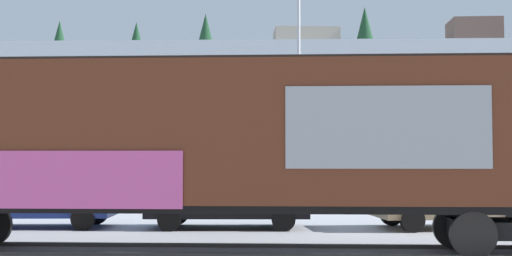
% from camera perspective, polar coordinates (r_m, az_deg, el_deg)
% --- Properties ---
extents(ground_plane, '(260.00, 260.00, 0.00)m').
position_cam_1_polar(ground_plane, '(13.79, -3.69, -10.80)').
color(ground_plane, '#B2B5BC').
extents(track, '(60.02, 3.35, 0.08)m').
position_cam_1_polar(track, '(13.78, 8.99, -10.61)').
color(track, '#4C4742').
rests_on(track, ground_plane).
extents(freight_car, '(17.40, 3.08, 4.10)m').
position_cam_1_polar(freight_car, '(13.66, -3.57, -0.86)').
color(freight_car, '#5B2B19').
rests_on(freight_car, ground_plane).
extents(flagpole, '(1.09, 0.85, 9.20)m').
position_cam_1_polar(flagpole, '(24.28, 4.09, 5.75)').
color(flagpole, silver).
rests_on(flagpole, ground_plane).
extents(hillside, '(111.29, 34.22, 17.92)m').
position_cam_1_polar(hillside, '(79.26, 0.91, 0.74)').
color(hillside, silver).
rests_on(hillside, ground_plane).
extents(parked_car_blue, '(4.21, 2.07, 1.69)m').
position_cam_1_polar(parked_car_blue, '(19.54, -18.57, -5.81)').
color(parked_car_blue, navy).
rests_on(parked_car_blue, ground_plane).
extents(parked_car_black, '(4.55, 2.06, 1.85)m').
position_cam_1_polar(parked_car_black, '(18.39, -2.59, -5.97)').
color(parked_car_black, black).
rests_on(parked_car_black, ground_plane).
extents(parked_car_tan, '(4.42, 2.46, 1.67)m').
position_cam_1_polar(parked_car_tan, '(19.03, 16.64, -5.95)').
color(parked_car_tan, '#9E8966').
rests_on(parked_car_tan, ground_plane).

